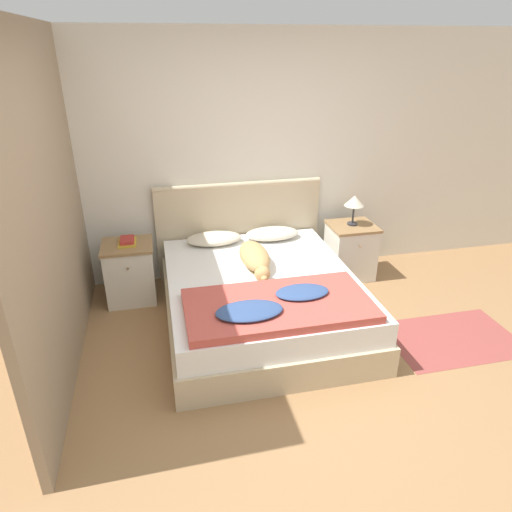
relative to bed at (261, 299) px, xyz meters
name	(u,v)px	position (x,y,z in m)	size (l,w,h in m)	color
ground_plane	(300,392)	(0.07, -1.01, -0.24)	(16.00, 16.00, 0.00)	#997047
wall_back	(243,160)	(0.07, 1.12, 1.04)	(9.00, 0.06, 2.55)	silver
wall_side_left	(54,203)	(-1.63, 0.04, 1.04)	(0.06, 3.10, 2.55)	gray
bed	(261,299)	(0.00, 0.00, 0.00)	(1.72, 2.04, 0.49)	#C6B28E
headboard	(239,227)	(0.00, 1.04, 0.31)	(1.80, 0.06, 1.06)	#C6B28E
nightstand_left	(130,272)	(-1.18, 0.71, 0.07)	(0.49, 0.47, 0.61)	silver
nightstand_right	(350,250)	(1.18, 0.71, 0.07)	(0.49, 0.47, 0.61)	silver
pillow_left	(214,239)	(-0.31, 0.81, 0.30)	(0.57, 0.32, 0.11)	beige
pillow_right	(272,234)	(0.31, 0.81, 0.30)	(0.57, 0.32, 0.11)	beige
quilt	(277,305)	(-0.01, -0.60, 0.29)	(1.46, 0.76, 0.12)	#BC4C42
dog	(255,257)	(-0.01, 0.21, 0.34)	(0.26, 0.82, 0.19)	tan
book_stack	(127,241)	(-1.18, 0.72, 0.39)	(0.17, 0.22, 0.06)	gold
table_lamp	(354,202)	(1.18, 0.72, 0.62)	(0.21, 0.21, 0.33)	#2D2D33
rug	(452,338)	(1.60, -0.65, -0.24)	(1.14, 0.76, 0.00)	#93423D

